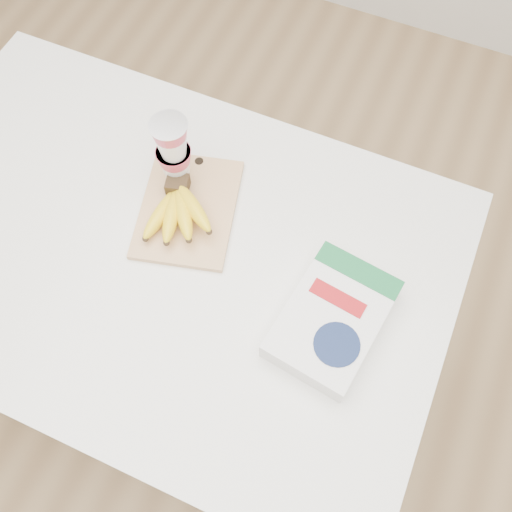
{
  "coord_description": "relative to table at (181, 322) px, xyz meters",
  "views": [
    {
      "loc": [
        0.43,
        -0.43,
        2.06
      ],
      "look_at": [
        0.22,
        0.05,
        1.0
      ],
      "focal_mm": 40.0,
      "sensor_mm": 36.0,
      "label": 1
    }
  ],
  "objects": [
    {
      "name": "bananas",
      "position": [
        0.02,
        0.09,
        0.52
      ],
      "size": [
        0.16,
        0.18,
        0.06
      ],
      "color": "#382816",
      "rests_on": "cutting_board"
    },
    {
      "name": "cereal_box",
      "position": [
        0.41,
        -0.01,
        0.51
      ],
      "size": [
        0.21,
        0.29,
        0.06
      ],
      "rotation": [
        0.0,
        0.0,
        -0.14
      ],
      "color": "white",
      "rests_on": "table"
    },
    {
      "name": "yogurt_stack",
      "position": [
        -0.03,
        0.18,
        0.59
      ],
      "size": [
        0.08,
        0.08,
        0.18
      ],
      "color": "white",
      "rests_on": "cutting_board"
    },
    {
      "name": "cutting_board",
      "position": [
        0.03,
        0.11,
        0.49
      ],
      "size": [
        0.27,
        0.32,
        0.01
      ],
      "primitive_type": "cube",
      "rotation": [
        0.0,
        0.0,
        0.25
      ],
      "color": "tan",
      "rests_on": "table"
    },
    {
      "name": "table",
      "position": [
        0.0,
        0.0,
        0.0
      ],
      "size": [
        1.28,
        0.85,
        0.96
      ],
      "primitive_type": "cube",
      "color": "white",
      "rests_on": "ground"
    },
    {
      "name": "room",
      "position": [
        0.0,
        0.0,
        0.87
      ],
      "size": [
        4.0,
        4.0,
        4.0
      ],
      "color": "tan",
      "rests_on": "ground"
    }
  ]
}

